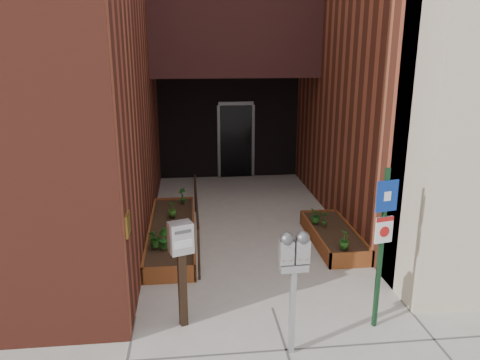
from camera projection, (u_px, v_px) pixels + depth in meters
name	position (u px, v px, depth m)	size (l,w,h in m)	color
ground	(272.00, 308.00, 6.94)	(80.00, 80.00, 0.00)	#9E9991
planter_left	(172.00, 234.00, 9.31)	(0.90, 3.60, 0.30)	brown
planter_right	(333.00, 237.00, 9.17)	(0.80, 2.20, 0.30)	brown
handrail	(196.00, 205.00, 9.15)	(0.04, 3.34, 0.90)	black
parking_meter	(294.00, 261.00, 5.60)	(0.37, 0.18, 1.65)	#9C9D9F
sign_post	(383.00, 233.00, 6.11)	(0.31, 0.10, 2.27)	#14371D
payment_dropbox	(181.00, 252.00, 6.23)	(0.36, 0.31, 1.52)	black
shrub_left_a	(156.00, 237.00, 8.27)	(0.32, 0.32, 0.35)	#205217
shrub_left_b	(163.00, 238.00, 8.22)	(0.20, 0.20, 0.36)	#1F621C
shrub_left_c	(172.00, 209.00, 9.75)	(0.18, 0.18, 0.33)	#2C611B
shrub_left_d	(182.00, 195.00, 10.58)	(0.19, 0.19, 0.35)	#1D5D1A
shrub_right_a	(345.00, 239.00, 8.21)	(0.19, 0.19, 0.34)	#215117
shrub_right_b	(325.00, 219.00, 9.24)	(0.16, 0.16, 0.30)	#255E1B
shrub_right_c	(316.00, 215.00, 9.40)	(0.28, 0.28, 0.31)	#1E5A19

